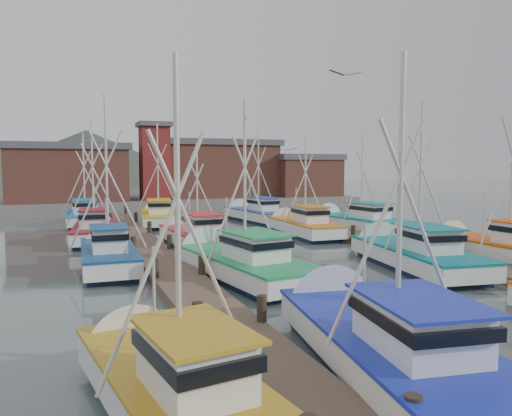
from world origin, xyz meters
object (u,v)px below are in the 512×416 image
object	(u,v)px
boat_4	(237,262)
boat_8	(194,237)
lookout_tower	(155,161)
boat_0	(381,343)
boat_12	(158,217)

from	to	relation	value
boat_4	boat_8	xyz separation A→B (m)	(0.17, 8.62, -0.00)
lookout_tower	boat_4	bearing A→B (deg)	-93.65
boat_0	boat_4	xyz separation A→B (m)	(-0.05, 11.03, 0.00)
boat_0	boat_12	distance (m)	32.46
boat_4	boat_12	distance (m)	21.43
boat_4	boat_12	size ratio (longest dim) A/B	1.08
lookout_tower	boat_4	xyz separation A→B (m)	(-2.20, -34.45, -4.87)
lookout_tower	boat_0	bearing A→B (deg)	-92.71
lookout_tower	boat_0	size ratio (longest dim) A/B	0.85
boat_0	boat_12	bearing A→B (deg)	98.20
boat_8	lookout_tower	bearing A→B (deg)	81.86
boat_8	boat_12	size ratio (longest dim) A/B	0.94
boat_0	boat_4	distance (m)	11.03
boat_4	lookout_tower	bearing A→B (deg)	77.48
boat_0	boat_12	world-z (taller)	boat_12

